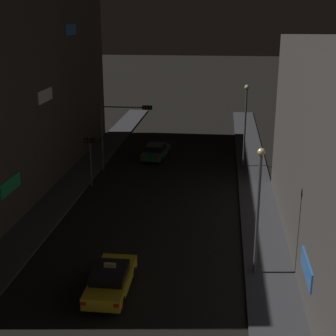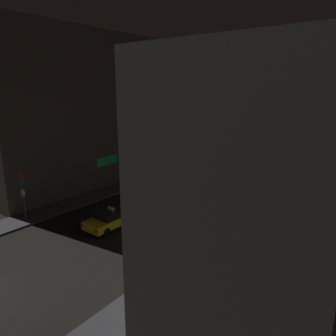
# 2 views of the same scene
# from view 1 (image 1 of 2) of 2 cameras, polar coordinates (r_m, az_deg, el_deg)

# --- Properties ---
(sidewalk_left) EXTENTS (2.61, 58.52, 0.13)m
(sidewalk_left) POSITION_cam_1_polar(r_m,az_deg,el_deg) (41.18, -10.31, -1.03)
(sidewalk_left) COLOR #424247
(sidewalk_left) RESTS_ON ground_plane
(sidewalk_right) EXTENTS (2.61, 58.52, 0.13)m
(sidewalk_right) POSITION_cam_1_polar(r_m,az_deg,el_deg) (39.59, 10.05, -1.78)
(sidewalk_right) COLOR #424247
(sidewalk_right) RESTS_ON ground_plane
(taxi) EXTENTS (1.83, 4.46, 1.62)m
(taxi) POSITION_cam_1_polar(r_m,az_deg,el_deg) (24.42, -6.69, -12.74)
(taxi) COLOR yellow
(taxi) RESTS_ON ground_plane
(far_car) EXTENTS (2.29, 4.62, 1.42)m
(far_car) POSITION_cam_1_polar(r_m,az_deg,el_deg) (45.60, -1.41, 1.96)
(far_car) COLOR #1E512D
(far_car) RESTS_ON ground_plane
(traffic_light_overhead) EXTENTS (4.40, 0.42, 5.86)m
(traffic_light_overhead) POSITION_cam_1_polar(r_m,az_deg,el_deg) (41.15, -5.64, 5.14)
(traffic_light_overhead) COLOR #47474C
(traffic_light_overhead) RESTS_ON ground_plane
(traffic_light_left_kerb) EXTENTS (0.80, 0.42, 3.95)m
(traffic_light_left_kerb) POSITION_cam_1_polar(r_m,az_deg,el_deg) (38.24, -9.09, 1.90)
(traffic_light_left_kerb) COLOR #47474C
(traffic_light_left_kerb) RESTS_ON ground_plane
(street_lamp_near_block) EXTENTS (0.38, 0.38, 6.71)m
(street_lamp_near_block) POSITION_cam_1_polar(r_m,az_deg,el_deg) (24.73, 10.48, -3.72)
(street_lamp_near_block) COLOR #47474C
(street_lamp_near_block) RESTS_ON sidewalk_right
(street_lamp_far_block) EXTENTS (0.41, 0.41, 7.14)m
(street_lamp_far_block) POSITION_cam_1_polar(r_m,az_deg,el_deg) (42.72, 9.00, 5.88)
(street_lamp_far_block) COLOR #47474C
(street_lamp_far_block) RESTS_ON sidewalk_right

